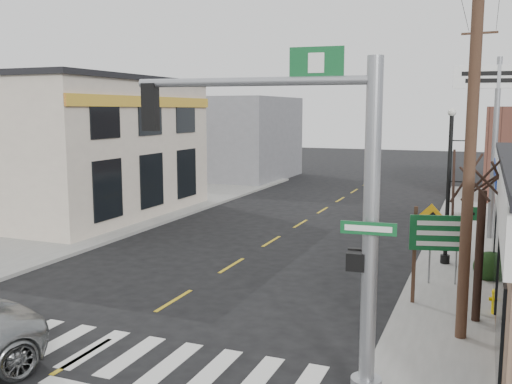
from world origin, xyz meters
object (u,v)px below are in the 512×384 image
at_px(lamp_post, 451,175).
at_px(utility_pole_far, 475,118).
at_px(utility_pole_near, 472,120).
at_px(guide_sign, 439,243).
at_px(traffic_signal_pole, 330,191).
at_px(fire_hydrant, 496,300).
at_px(dance_center_sign, 497,104).
at_px(bare_tree, 484,166).

distance_m(lamp_post, utility_pole_far, 9.60).
relative_size(utility_pole_near, utility_pole_far, 1.04).
bearing_deg(guide_sign, utility_pole_far, 73.72).
distance_m(traffic_signal_pole, fire_hydrant, 7.16).
bearing_deg(utility_pole_far, utility_pole_near, -84.03).
distance_m(dance_center_sign, utility_pole_far, 4.69).
bearing_deg(lamp_post, utility_pole_far, 88.42).
xyz_separation_m(lamp_post, dance_center_sign, (1.38, 4.86, 2.41)).
bearing_deg(traffic_signal_pole, utility_pole_near, 52.48).
height_order(guide_sign, fire_hydrant, guide_sign).
height_order(traffic_signal_pole, fire_hydrant, traffic_signal_pole).
relative_size(traffic_signal_pole, bare_tree, 1.28).
relative_size(traffic_signal_pole, guide_sign, 2.38).
distance_m(fire_hydrant, dance_center_sign, 10.87).
height_order(fire_hydrant, utility_pole_near, utility_pole_near).
distance_m(guide_sign, bare_tree, 2.53).
distance_m(guide_sign, utility_pole_near, 3.97).
xyz_separation_m(guide_sign, utility_pole_far, (0.49, 14.04, 3.13)).
bearing_deg(traffic_signal_pole, utility_pole_far, 79.60).
bearing_deg(bare_tree, dance_center_sign, 88.05).
height_order(lamp_post, utility_pole_far, utility_pole_far).
bearing_deg(lamp_post, fire_hydrant, -70.96).
relative_size(lamp_post, utility_pole_far, 0.56).
bearing_deg(utility_pole_near, traffic_signal_pole, -118.30).
xyz_separation_m(traffic_signal_pole, utility_pole_near, (2.29, 3.51, 1.25)).
distance_m(lamp_post, utility_pole_near, 7.02).
bearing_deg(dance_center_sign, fire_hydrant, -96.30).
distance_m(bare_tree, utility_pole_far, 14.89).
height_order(guide_sign, dance_center_sign, dance_center_sign).
distance_m(guide_sign, dance_center_sign, 10.29).
distance_m(fire_hydrant, utility_pole_near, 5.14).
distance_m(guide_sign, lamp_post, 4.81).
distance_m(fire_hydrant, bare_tree, 3.64).
bearing_deg(dance_center_sign, bare_tree, -98.92).
bearing_deg(utility_pole_near, lamp_post, 101.01).
distance_m(lamp_post, dance_center_sign, 5.60).
height_order(dance_center_sign, bare_tree, dance_center_sign).
xyz_separation_m(fire_hydrant, utility_pole_far, (-1.00, 14.14, 4.50)).
height_order(bare_tree, utility_pole_far, utility_pole_far).
xyz_separation_m(dance_center_sign, utility_pole_far, (-0.89, 4.56, -0.63)).
distance_m(dance_center_sign, bare_tree, 10.41).
height_order(traffic_signal_pole, dance_center_sign, dance_center_sign).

